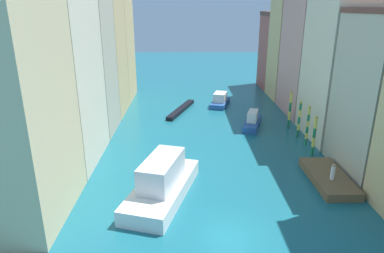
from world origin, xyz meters
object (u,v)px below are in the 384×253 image
Objects in this scene: mooring_pole_3 at (290,110)px; motorboat_1 at (252,121)px; mooring_pole_2 at (299,119)px; waterfront_dock at (328,178)px; motorboat_0 at (220,101)px; mooring_pole_0 at (314,136)px; gondola_black at (181,109)px; person_on_dock at (333,172)px; vaporetto_white at (162,182)px; mooring_pole_1 at (308,125)px.

motorboat_1 is (-4.57, 0.70, -1.72)m from mooring_pole_3.
waterfront_dock is at bearing -93.81° from mooring_pole_2.
mooring_pole_0 is at bearing -68.51° from motorboat_0.
waterfront_dock is at bearing -92.11° from mooring_pole_3.
gondola_black is at bearing 150.45° from mooring_pole_3.
mooring_pole_2 is 0.45× the size of gondola_black.
mooring_pole_0 is 0.91× the size of mooring_pole_3.
mooring_pole_2 reaches higher than waterfront_dock.
motorboat_0 is (-7.30, 25.42, 0.43)m from waterfront_dock.
mooring_pole_2 is 3.15m from mooring_pole_3.
mooring_pole_0 reaches higher than waterfront_dock.
person_on_dock is 14.74m from vaporetto_white.
motorboat_0 is at bearing 119.60° from mooring_pole_2.
gondola_black is at bearing 121.12° from waterfront_dock.
gondola_black is at bearing 119.86° from person_on_dock.
motorboat_0 is (-8.04, 14.16, -1.49)m from mooring_pole_2.
gondola_black is (-13.49, 22.34, -0.10)m from waterfront_dock.
mooring_pole_3 reaches higher than vaporetto_white.
person_on_dock is 16.53m from motorboat_1.
person_on_dock is at bearing -95.85° from mooring_pole_1.
mooring_pole_3 reaches higher than mooring_pole_1.
motorboat_1 is (-3.93, 16.04, -0.65)m from person_on_dock.
waterfront_dock is 1.63× the size of mooring_pole_0.
gondola_black is at bearing 86.97° from vaporetto_white.
mooring_pole_3 is at bearing 94.00° from mooring_pole_2.
mooring_pole_0 reaches higher than gondola_black.
motorboat_1 is at bearing 171.29° from mooring_pole_3.
mooring_pole_0 reaches higher than motorboat_1.
mooring_pole_3 is (0.53, 14.40, 2.10)m from waterfront_dock.
mooring_pole_0 is 8.79m from mooring_pole_3.
mooring_pole_3 is (0.65, 15.34, 1.07)m from person_on_dock.
mooring_pole_2 is at bearing -38.67° from motorboat_1.
mooring_pole_1 is 0.72× the size of motorboat_1.
motorboat_0 reaches higher than gondola_black.
mooring_pole_1 is 19.16m from vaporetto_white.
person_on_dock is at bearing -74.77° from motorboat_0.
mooring_pole_0 reaches higher than vaporetto_white.
mooring_pole_0 is 0.45× the size of gondola_black.
vaporetto_white is at bearing -121.75° from motorboat_1.
motorboat_1 is at bearing 58.25° from vaporetto_white.
mooring_pole_2 is (0.87, 12.21, 0.88)m from person_on_dock.
mooring_pole_3 is 0.76× the size of motorboat_1.
motorboat_1 is at bearing -72.52° from motorboat_0.
mooring_pole_2 is (-0.12, 2.56, -0.06)m from mooring_pole_1.
gondola_black is (-13.99, 16.73, -1.99)m from mooring_pole_0.
motorboat_1 is at bearing 104.99° from waterfront_dock.
mooring_pole_1 reaches higher than mooring_pole_0.
mooring_pole_1 is 0.75× the size of motorboat_0.
gondola_black is (-14.02, 7.95, -2.20)m from mooring_pole_3.
mooring_pole_1 reaches higher than vaporetto_white.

